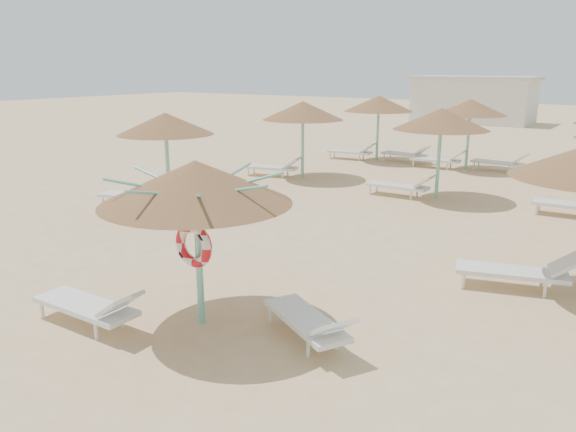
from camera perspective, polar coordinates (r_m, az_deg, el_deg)
The scene contains 6 objects.
ground at distance 9.40m, azimuth -8.28°, elevation -9.58°, with size 120.00×120.00×0.00m, color #D8B184.
main_palapa at distance 8.34m, azimuth -9.36°, elevation 3.30°, with size 2.86×2.86×2.56m.
lounger_main_a at distance 9.18m, azimuth -19.40°, elevation -8.61°, with size 1.98×0.62×0.72m.
lounger_main_b at distance 8.24m, azimuth 2.24°, elevation -10.63°, with size 1.90×1.40×0.68m.
palapa_field at distance 18.20m, azimuth 15.03°, elevation 9.49°, with size 14.80×14.28×2.72m.
service_hut at distance 42.99m, azimuth 18.32°, elevation 11.19°, with size 8.40×4.40×3.25m.
Camera 1 is at (5.84, -6.27, 3.87)m, focal length 35.00 mm.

